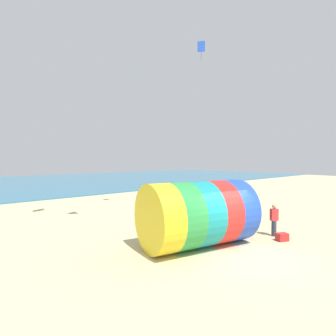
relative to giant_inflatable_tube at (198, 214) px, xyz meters
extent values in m
plane|color=#CCBA8C|center=(0.43, -2.19, -1.44)|extent=(120.00, 120.00, 0.00)
cube|color=teal|center=(0.43, 38.30, -1.39)|extent=(120.00, 40.00, 0.10)
cylinder|color=yellow|center=(-1.93, 0.42, 0.00)|extent=(1.57, 3.03, 2.89)
cylinder|color=green|center=(-0.98, 0.21, 0.00)|extent=(1.57, 3.03, 2.89)
cylinder|color=teal|center=(-0.02, 0.01, 0.00)|extent=(1.57, 3.03, 2.89)
cylinder|color=red|center=(0.93, -0.20, 0.00)|extent=(1.57, 3.03, 2.89)
cylinder|color=blue|center=(1.88, -0.41, 0.00)|extent=(1.57, 3.03, 2.89)
cylinder|color=black|center=(2.37, -0.52, 0.00)|extent=(0.62, 2.61, 2.66)
cylinder|color=#383D56|center=(3.99, -1.53, -1.05)|extent=(0.24, 0.24, 0.79)
cube|color=red|center=(3.99, -1.53, -0.36)|extent=(0.42, 0.38, 0.59)
sphere|color=tan|center=(3.99, -1.53, 0.06)|extent=(0.21, 0.21, 0.21)
cube|color=blue|center=(10.72, 9.36, 13.35)|extent=(0.52, 0.63, 1.05)
cylinder|color=navy|center=(10.72, 9.36, 12.62)|extent=(0.03, 0.03, 1.05)
cylinder|color=#383D56|center=(9.49, 5.55, -1.07)|extent=(0.24, 0.24, 0.76)
cube|color=#232328|center=(9.49, 5.55, -0.40)|extent=(0.42, 0.37, 0.57)
sphere|color=beige|center=(9.49, 5.55, 0.00)|extent=(0.21, 0.21, 0.21)
cube|color=red|center=(3.53, -2.16, -1.26)|extent=(0.62, 0.54, 0.36)
camera|label=1|loc=(-8.66, -7.82, 2.43)|focal=28.00mm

